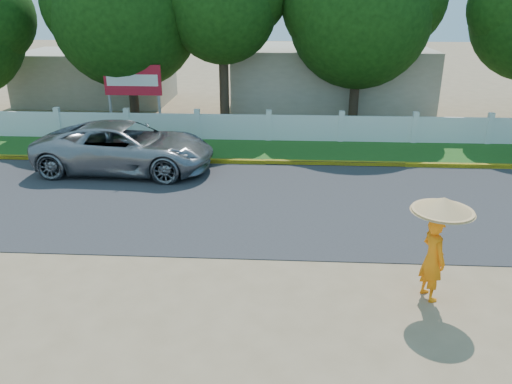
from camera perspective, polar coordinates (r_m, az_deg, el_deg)
ground at (r=10.82m, az=-0.62°, el=-10.35°), size 120.00×120.00×0.00m
road at (r=14.82m, az=0.56°, el=-1.08°), size 60.00×7.00×0.02m
grass_verge at (r=19.76m, az=1.30°, el=4.80°), size 60.00×3.50×0.03m
curb at (r=18.12m, az=1.11°, el=3.45°), size 40.00×0.18×0.16m
fence at (r=21.02m, az=1.46°, el=7.34°), size 40.00×0.10×1.10m
building_near at (r=27.57m, az=8.38°, el=12.78°), size 10.00×6.00×3.20m
building_far at (r=30.41m, az=-17.64°, el=12.45°), size 8.00×5.00×2.80m
vehicle at (r=17.85m, az=-14.68°, el=4.99°), size 6.16×3.06×1.68m
monk_with_parasol at (r=10.29m, az=20.05°, el=-4.52°), size 1.20×1.20×2.19m
billboard at (r=22.73m, az=-13.90°, el=11.92°), size 2.50×0.13×2.95m
tree_row at (r=23.64m, az=12.21°, el=19.41°), size 38.81×7.68×9.53m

